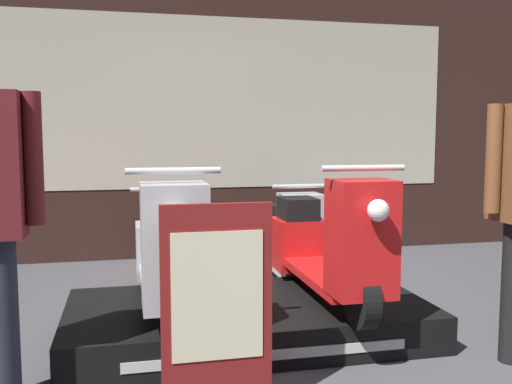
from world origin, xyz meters
The scene contains 7 objects.
shop_wall_back centered at (0.00, 3.71, 1.60)m, with size 8.29×0.09×3.20m.
display_platform centered at (-0.35, 1.26, 0.11)m, with size 2.16×1.11×0.22m.
scooter_display_left centered at (-0.84, 1.23, 0.55)m, with size 0.45×1.57×0.86m.
scooter_display_right centered at (0.13, 1.23, 0.55)m, with size 0.45×1.57×0.86m.
scooter_backrow_0 centered at (-0.81, 2.64, 0.34)m, with size 0.45×1.57×0.86m.
scooter_backrow_1 centered at (0.24, 2.64, 0.34)m, with size 0.45×1.57×0.86m.
price_sign_board centered at (-0.69, 0.34, 0.48)m, with size 0.49×0.04×0.94m.
Camera 1 is at (-1.06, -2.05, 1.23)m, focal length 40.00 mm.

